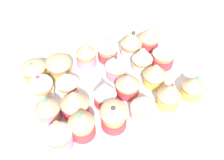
{
  "coord_description": "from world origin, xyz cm",
  "views": [
    {
      "loc": [
        16.76,
        39.5,
        49.7
      ],
      "look_at": [
        0.0,
        0.0,
        4.2
      ],
      "focal_mm": 40.18,
      "sensor_mm": 36.0,
      "label": 1
    }
  ],
  "objects_px": {
    "cupcake_1": "(131,43)",
    "cupcake_9": "(67,83)",
    "cupcake_13": "(105,93)",
    "cupcake_19": "(114,116)",
    "cupcake_14": "(75,103)",
    "cupcake_18": "(144,107)",
    "cupcake_12": "(128,84)",
    "cupcake_21": "(58,133)",
    "cupcake_5": "(35,71)",
    "cupcake_4": "(59,67)",
    "cupcake_8": "(117,66)",
    "cupcake_7": "(142,58)",
    "cupcake_3": "(86,54)",
    "cupcake_17": "(169,95)",
    "cupcake_20": "(82,123)",
    "cupcake_2": "(108,49)",
    "cupcake_0": "(149,37)",
    "baking_tray": "(112,89)",
    "cupcake_6": "(163,55)",
    "cupcake_11": "(155,74)",
    "cupcake_16": "(193,87)",
    "cupcake_10": "(42,87)",
    "cupcake_15": "(47,108)"
  },
  "relations": [
    {
      "from": "baking_tray",
      "to": "cupcake_1",
      "type": "bearing_deg",
      "value": -134.9
    },
    {
      "from": "baking_tray",
      "to": "cupcake_4",
      "type": "relative_size",
      "value": 6.78
    },
    {
      "from": "cupcake_3",
      "to": "cupcake_21",
      "type": "bearing_deg",
      "value": 58.42
    },
    {
      "from": "baking_tray",
      "to": "cupcake_18",
      "type": "height_order",
      "value": "cupcake_18"
    },
    {
      "from": "cupcake_13",
      "to": "cupcake_19",
      "type": "relative_size",
      "value": 0.98
    },
    {
      "from": "cupcake_5",
      "to": "cupcake_6",
      "type": "height_order",
      "value": "cupcake_6"
    },
    {
      "from": "cupcake_4",
      "to": "cupcake_6",
      "type": "height_order",
      "value": "cupcake_6"
    },
    {
      "from": "cupcake_5",
      "to": "cupcake_12",
      "type": "distance_m",
      "value": 0.24
    },
    {
      "from": "baking_tray",
      "to": "cupcake_15",
      "type": "bearing_deg",
      "value": 9.27
    },
    {
      "from": "cupcake_0",
      "to": "cupcake_12",
      "type": "height_order",
      "value": "cupcake_0"
    },
    {
      "from": "cupcake_16",
      "to": "cupcake_21",
      "type": "height_order",
      "value": "cupcake_21"
    },
    {
      "from": "cupcake_3",
      "to": "cupcake_9",
      "type": "xyz_separation_m",
      "value": [
        0.08,
        0.08,
        -0.0
      ]
    },
    {
      "from": "cupcake_8",
      "to": "cupcake_18",
      "type": "height_order",
      "value": "cupcake_8"
    },
    {
      "from": "cupcake_5",
      "to": "cupcake_16",
      "type": "distance_m",
      "value": 0.4
    },
    {
      "from": "cupcake_7",
      "to": "cupcake_9",
      "type": "relative_size",
      "value": 1.04
    },
    {
      "from": "cupcake_12",
      "to": "cupcake_21",
      "type": "height_order",
      "value": "cupcake_21"
    },
    {
      "from": "cupcake_1",
      "to": "cupcake_9",
      "type": "bearing_deg",
      "value": 19.46
    },
    {
      "from": "cupcake_1",
      "to": "cupcake_10",
      "type": "xyz_separation_m",
      "value": [
        0.27,
        0.06,
        -0.01
      ]
    },
    {
      "from": "baking_tray",
      "to": "cupcake_1",
      "type": "distance_m",
      "value": 0.15
    },
    {
      "from": "baking_tray",
      "to": "cupcake_2",
      "type": "bearing_deg",
      "value": -106.83
    },
    {
      "from": "baking_tray",
      "to": "cupcake_6",
      "type": "distance_m",
      "value": 0.17
    },
    {
      "from": "cupcake_10",
      "to": "cupcake_14",
      "type": "xyz_separation_m",
      "value": [
        -0.06,
        0.08,
        0.01
      ]
    },
    {
      "from": "cupcake_5",
      "to": "cupcake_9",
      "type": "xyz_separation_m",
      "value": [
        -0.07,
        0.07,
        0.0
      ]
    },
    {
      "from": "cupcake_12",
      "to": "cupcake_16",
      "type": "distance_m",
      "value": 0.16
    },
    {
      "from": "cupcake_7",
      "to": "cupcake_3",
      "type": "bearing_deg",
      "value": -29.46
    },
    {
      "from": "baking_tray",
      "to": "cupcake_15",
      "type": "distance_m",
      "value": 0.18
    },
    {
      "from": "cupcake_12",
      "to": "cupcake_16",
      "type": "relative_size",
      "value": 0.94
    },
    {
      "from": "cupcake_5",
      "to": "cupcake_14",
      "type": "relative_size",
      "value": 0.84
    },
    {
      "from": "cupcake_2",
      "to": "cupcake_19",
      "type": "xyz_separation_m",
      "value": [
        0.07,
        0.21,
        -0.0
      ]
    },
    {
      "from": "cupcake_4",
      "to": "cupcake_13",
      "type": "distance_m",
      "value": 0.15
    },
    {
      "from": "cupcake_17",
      "to": "cupcake_20",
      "type": "height_order",
      "value": "cupcake_20"
    },
    {
      "from": "cupcake_6",
      "to": "cupcake_8",
      "type": "distance_m",
      "value": 0.14
    },
    {
      "from": "baking_tray",
      "to": "cupcake_6",
      "type": "height_order",
      "value": "cupcake_6"
    },
    {
      "from": "cupcake_9",
      "to": "cupcake_16",
      "type": "xyz_separation_m",
      "value": [
        -0.28,
        0.13,
        -0.0
      ]
    },
    {
      "from": "cupcake_3",
      "to": "cupcake_13",
      "type": "bearing_deg",
      "value": 88.73
    },
    {
      "from": "cupcake_9",
      "to": "cupcake_21",
      "type": "height_order",
      "value": "cupcake_21"
    },
    {
      "from": "cupcake_6",
      "to": "cupcake_11",
      "type": "distance_m",
      "value": 0.08
    },
    {
      "from": "cupcake_4",
      "to": "cupcake_8",
      "type": "distance_m",
      "value": 0.15
    },
    {
      "from": "cupcake_13",
      "to": "cupcake_18",
      "type": "xyz_separation_m",
      "value": [
        -0.06,
        0.07,
        0.0
      ]
    },
    {
      "from": "cupcake_0",
      "to": "cupcake_17",
      "type": "xyz_separation_m",
      "value": [
        0.06,
        0.21,
        0.0
      ]
    },
    {
      "from": "baking_tray",
      "to": "cupcake_10",
      "type": "distance_m",
      "value": 0.18
    },
    {
      "from": "cupcake_1",
      "to": "cupcake_19",
      "type": "bearing_deg",
      "value": 55.49
    },
    {
      "from": "cupcake_7",
      "to": "cupcake_15",
      "type": "bearing_deg",
      "value": 12.92
    },
    {
      "from": "cupcake_1",
      "to": "cupcake_8",
      "type": "xyz_separation_m",
      "value": [
        0.08,
        0.07,
        -0.0
      ]
    },
    {
      "from": "cupcake_8",
      "to": "cupcake_20",
      "type": "relative_size",
      "value": 0.95
    },
    {
      "from": "cupcake_11",
      "to": "cupcake_21",
      "type": "xyz_separation_m",
      "value": [
        0.27,
        0.08,
        0.01
      ]
    },
    {
      "from": "cupcake_14",
      "to": "cupcake_1",
      "type": "bearing_deg",
      "value": -145.58
    },
    {
      "from": "cupcake_14",
      "to": "cupcake_18",
      "type": "distance_m",
      "value": 0.15
    },
    {
      "from": "cupcake_7",
      "to": "cupcake_4",
      "type": "bearing_deg",
      "value": -15.93
    },
    {
      "from": "baking_tray",
      "to": "cupcake_12",
      "type": "relative_size",
      "value": 7.32
    }
  ]
}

